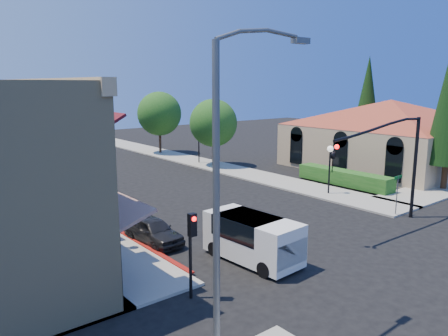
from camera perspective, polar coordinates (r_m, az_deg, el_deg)
ground at (r=21.39m, az=16.42°, el=-11.15°), size 120.00×120.00×0.00m
sidewalk_left at (r=39.62m, az=-26.74°, el=-1.61°), size 3.50×50.00×0.12m
sidewalk_right at (r=46.35m, az=-5.20°, el=1.21°), size 3.50×50.00×0.12m
curb_red_strip at (r=22.76m, az=-11.46°, el=-9.55°), size 0.25×10.00×0.06m
mission_building at (r=44.83m, az=20.78°, el=4.97°), size 30.12×30.12×6.40m
hedge at (r=35.51m, az=15.35°, el=-2.26°), size 1.40×8.00×1.10m
conifer_far at (r=53.19m, az=18.23°, el=8.79°), size 3.20×3.20×11.00m
street_tree_a at (r=41.80m, az=-1.41°, el=5.90°), size 4.56×4.56×6.48m
street_tree_b at (r=50.06m, az=-8.44°, el=7.03°), size 4.94×4.94×7.02m
signal_mast_arm at (r=25.94m, az=21.62°, el=1.76°), size 8.01×0.39×6.00m
secondary_signal at (r=16.09m, az=-4.26°, el=-9.33°), size 0.28×0.42×3.32m
cobra_streetlight at (r=11.97m, az=0.30°, el=-1.71°), size 3.60×0.25×9.31m
street_name_sign at (r=28.13m, az=21.70°, el=-2.54°), size 0.80×0.06×2.50m
lamppost_left_near at (r=21.31m, az=-15.56°, el=-3.45°), size 0.44×0.44×3.57m
lamppost_left_far at (r=34.40m, az=-24.92°, el=1.33°), size 0.44×0.44×3.57m
lamppost_right_near at (r=31.87m, az=13.67°, el=1.35°), size 0.44×0.44×3.57m
lamppost_right_far at (r=43.38m, az=-3.32°, el=4.14°), size 0.44×0.44×3.57m
white_van at (r=19.81m, az=3.84°, el=-8.87°), size 2.27×4.71×2.03m
parked_car_a at (r=22.38m, az=-9.24°, el=-8.05°), size 1.80×3.93×1.31m
parked_car_b at (r=33.06m, az=-17.12°, el=-2.17°), size 1.87×4.10×1.30m
parked_car_c at (r=33.60m, az=-19.62°, el=-2.26°), size 1.78×3.98×1.13m
parked_car_d at (r=39.53m, az=-20.93°, el=-0.31°), size 2.46×4.82×1.30m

